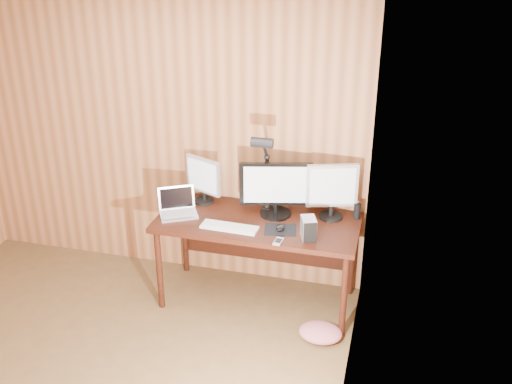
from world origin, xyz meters
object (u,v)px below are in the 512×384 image
at_px(monitor_left, 203,179).
at_px(desk, 260,230).
at_px(laptop, 178,207).
at_px(mouse, 280,227).
at_px(desk_lamp, 264,163).
at_px(keyboard, 229,227).
at_px(phone, 278,241).
at_px(monitor_right, 332,190).
at_px(speaker, 357,211).
at_px(monitor_center, 276,188).
at_px(hard_drive, 308,228).

bearing_deg(monitor_left, desk, 8.36).
relative_size(desk, laptop, 4.39).
height_order(mouse, desk_lamp, desk_lamp).
xyz_separation_m(desk, monitor_left, (-0.52, 0.14, 0.33)).
height_order(laptop, mouse, laptop).
xyz_separation_m(keyboard, phone, (0.41, -0.12, -0.00)).
xyz_separation_m(mouse, desk_lamp, (-0.18, 0.22, 0.43)).
bearing_deg(phone, desk_lamp, 122.58).
relative_size(monitor_right, speaker, 3.58).
bearing_deg(desk, monitor_center, 28.37).
bearing_deg(laptop, mouse, -33.58).
relative_size(laptop, hard_drive, 2.09).
distance_m(monitor_right, laptop, 1.24).
xyz_separation_m(monitor_right, speaker, (0.20, 0.04, -0.18)).
bearing_deg(monitor_left, desk_lamp, 12.89).
height_order(monitor_center, keyboard, monitor_center).
relative_size(desk, monitor_right, 3.53).
bearing_deg(hard_drive, monitor_left, 137.82).
xyz_separation_m(monitor_center, mouse, (0.09, -0.24, -0.21)).
distance_m(desk, desk_lamp, 0.57).
height_order(desk, laptop, laptop).
bearing_deg(desk_lamp, hard_drive, -43.56).
relative_size(keyboard, desk_lamp, 0.62).
distance_m(monitor_center, mouse, 0.33).
distance_m(monitor_left, speaker, 1.28).
height_order(monitor_center, mouse, monitor_center).
distance_m(mouse, phone, 0.19).
distance_m(phone, speaker, 0.74).
xyz_separation_m(monitor_right, phone, (-0.32, -0.49, -0.24)).
bearing_deg(desk, desk_lamp, 56.35).
bearing_deg(mouse, desk, 114.98).
bearing_deg(hard_drive, monitor_center, 115.97).
distance_m(monitor_right, desk_lamp, 0.57).
xyz_separation_m(monitor_center, speaker, (0.64, 0.10, -0.17)).
bearing_deg(desk, mouse, -41.13).
relative_size(keyboard, speaker, 3.54).
xyz_separation_m(monitor_left, mouse, (0.72, -0.32, -0.19)).
distance_m(desk, mouse, 0.31).
height_order(monitor_left, mouse, monitor_left).
height_order(desk, monitor_left, monitor_left).
distance_m(monitor_center, hard_drive, 0.47).
bearing_deg(monitor_right, laptop, 173.38).
distance_m(monitor_right, hard_drive, 0.42).
xyz_separation_m(keyboard, speaker, (0.93, 0.41, 0.05)).
xyz_separation_m(monitor_right, keyboard, (-0.73, -0.37, -0.23)).
distance_m(keyboard, mouse, 0.39).
xyz_separation_m(keyboard, desk_lamp, (0.20, 0.29, 0.44)).
height_order(laptop, speaker, laptop).
xyz_separation_m(laptop, phone, (0.89, -0.26, -0.05)).
xyz_separation_m(monitor_right, hard_drive, (-0.12, -0.37, -0.16)).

